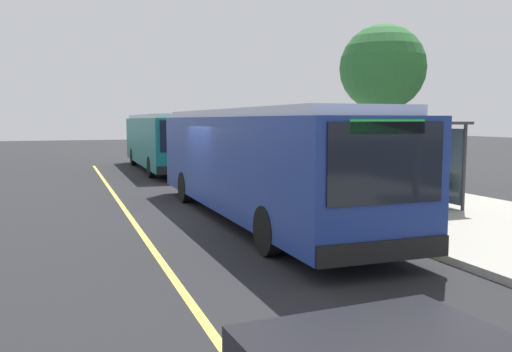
# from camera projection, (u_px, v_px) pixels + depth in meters

# --- Properties ---
(ground_plane) EXTENTS (120.00, 120.00, 0.00)m
(ground_plane) POSITION_uv_depth(u_px,v_px,m) (209.00, 214.00, 15.50)
(ground_plane) COLOR #232326
(sidewalk_curb) EXTENTS (44.00, 6.40, 0.15)m
(sidewalk_curb) POSITION_uv_depth(u_px,v_px,m) (389.00, 201.00, 17.50)
(sidewalk_curb) COLOR #A8A399
(sidewalk_curb) RESTS_ON ground_plane
(lane_stripe_center) EXTENTS (36.00, 0.14, 0.01)m
(lane_stripe_center) POSITION_uv_depth(u_px,v_px,m) (131.00, 218.00, 14.76)
(lane_stripe_center) COLOR #E0D64C
(lane_stripe_center) RESTS_ON ground_plane
(transit_bus_main) EXTENTS (12.19, 2.67, 2.95)m
(transit_bus_main) POSITION_uv_depth(u_px,v_px,m) (258.00, 160.00, 14.45)
(transit_bus_main) COLOR navy
(transit_bus_main) RESTS_ON ground_plane
(transit_bus_second) EXTENTS (12.02, 2.71, 2.95)m
(transit_bus_second) POSITION_uv_depth(u_px,v_px,m) (163.00, 140.00, 28.80)
(transit_bus_second) COLOR #146B66
(transit_bus_second) RESTS_ON ground_plane
(bus_shelter) EXTENTS (2.90, 1.60, 2.48)m
(bus_shelter) POSITION_uv_depth(u_px,v_px,m) (417.00, 145.00, 16.26)
(bus_shelter) COLOR #333338
(bus_shelter) RESTS_ON sidewalk_curb
(waiting_bench) EXTENTS (1.60, 0.48, 0.95)m
(waiting_bench) POSITION_uv_depth(u_px,v_px,m) (422.00, 189.00, 16.13)
(waiting_bench) COLOR brown
(waiting_bench) RESTS_ON sidewalk_curb
(route_sign_post) EXTENTS (0.44, 0.08, 2.80)m
(route_sign_post) POSITION_uv_depth(u_px,v_px,m) (408.00, 151.00, 12.62)
(route_sign_post) COLOR #333338
(route_sign_post) RESTS_ON sidewalk_curb
(street_tree_upstreet) EXTENTS (3.34, 3.34, 6.21)m
(street_tree_upstreet) POSITION_uv_depth(u_px,v_px,m) (383.00, 69.00, 21.04)
(street_tree_upstreet) COLOR brown
(street_tree_upstreet) RESTS_ON sidewalk_curb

